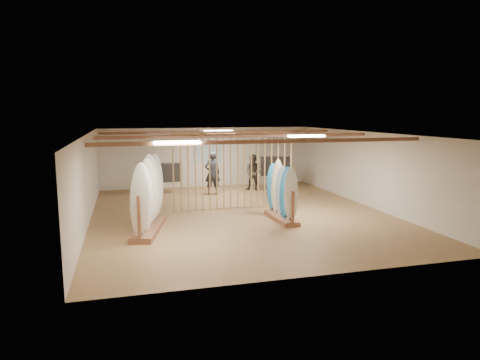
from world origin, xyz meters
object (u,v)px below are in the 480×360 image
object	(u,v)px
rack_right	(281,201)
shopper_a	(212,170)
shopper_b	(254,170)
rack_left	(149,206)
clothing_rack_b	(275,166)
clothing_rack_a	(166,173)

from	to	relation	value
rack_right	shopper_a	bearing A→B (deg)	103.80
rack_right	shopper_b	xyz separation A→B (m)	(0.70, 5.42, 0.29)
rack_left	shopper_b	size ratio (longest dim) A/B	1.51
clothing_rack_b	rack_left	bearing A→B (deg)	-118.67
clothing_rack_a	shopper_b	world-z (taller)	shopper_b
rack_left	clothing_rack_a	bearing A→B (deg)	93.63
rack_right	rack_left	bearing A→B (deg)	-178.01
clothing_rack_b	clothing_rack_a	bearing A→B (deg)	-161.39
shopper_b	shopper_a	bearing A→B (deg)	-133.47
shopper_b	clothing_rack_b	bearing A→B (deg)	57.09
shopper_a	shopper_b	xyz separation A→B (m)	(1.99, 0.44, -0.12)
clothing_rack_a	shopper_b	distance (m)	3.90
clothing_rack_a	shopper_a	size ratio (longest dim) A/B	0.67
clothing_rack_a	rack_right	bearing A→B (deg)	-59.82
shopper_a	shopper_b	bearing A→B (deg)	-169.13
rack_left	rack_right	distance (m)	4.28
rack_right	shopper_b	size ratio (longest dim) A/B	1.06
rack_left	clothing_rack_a	xyz separation A→B (m)	(1.09, 5.96, 0.15)
rack_right	clothing_rack_a	bearing A→B (deg)	118.26
clothing_rack_b	shopper_a	size ratio (longest dim) A/B	0.74
rack_right	shopper_b	distance (m)	5.47
shopper_a	shopper_b	distance (m)	2.04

